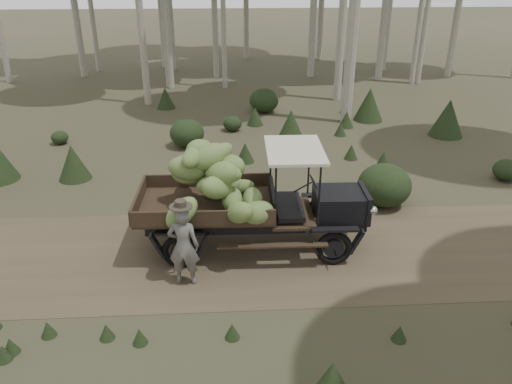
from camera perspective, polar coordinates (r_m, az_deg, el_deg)
ground at (r=11.19m, az=-6.93°, el=-7.19°), size 120.00×120.00×0.00m
dirt_track at (r=11.19m, az=-6.93°, el=-7.17°), size 70.00×4.00×0.01m
banana_truck at (r=10.67m, az=-2.30°, el=0.36°), size 5.18×2.48×2.60m
farmer at (r=9.90m, az=-8.28°, el=-6.02°), size 0.66×0.51×1.84m
undergrowth at (r=11.48m, az=-3.13°, el=-2.96°), size 20.57×24.16×1.37m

